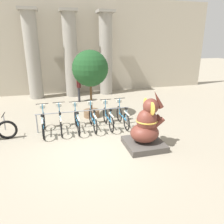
{
  "coord_description": "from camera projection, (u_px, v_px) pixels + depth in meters",
  "views": [
    {
      "loc": [
        -1.15,
        -6.4,
        3.5
      ],
      "look_at": [
        0.79,
        0.79,
        1.0
      ],
      "focal_mm": 35.0,
      "sensor_mm": 36.0,
      "label": 1
    }
  ],
  "objects": [
    {
      "name": "column_right",
      "position": [
        106.0,
        53.0,
        13.93
      ],
      "size": [
        1.04,
        1.04,
        5.16
      ],
      "color": "gray",
      "rests_on": "ground_plane"
    },
    {
      "name": "bike_rack",
      "position": [
        84.0,
        114.0,
        8.83
      ],
      "size": [
        3.79,
        0.05,
        0.77
      ],
      "color": "gray",
      "rests_on": "ground_plane"
    },
    {
      "name": "ground_plane",
      "position": [
        95.0,
        150.0,
        7.26
      ],
      "size": [
        60.0,
        60.0,
        0.0
      ],
      "primitive_type": "plane",
      "color": "#9E937F"
    },
    {
      "name": "bicycle_4",
      "position": [
        108.0,
        118.0,
        9.0
      ],
      "size": [
        0.48,
        1.7,
        1.09
      ],
      "color": "black",
      "rests_on": "ground_plane"
    },
    {
      "name": "bicycle_2",
      "position": [
        77.0,
        120.0,
        8.67
      ],
      "size": [
        0.48,
        1.7,
        1.09
      ],
      "color": "black",
      "rests_on": "ground_plane"
    },
    {
      "name": "bicycle_1",
      "position": [
        60.0,
        121.0,
        8.59
      ],
      "size": [
        0.48,
        1.7,
        1.09
      ],
      "color": "black",
      "rests_on": "ground_plane"
    },
    {
      "name": "building_facade",
      "position": [
        69.0,
        47.0,
        14.17
      ],
      "size": [
        20.0,
        0.2,
        6.0
      ],
      "color": "#B2A893",
      "rests_on": "ground_plane"
    },
    {
      "name": "elephant_statue",
      "position": [
        146.0,
        129.0,
        7.26
      ],
      "size": [
        1.26,
        1.26,
        1.98
      ],
      "color": "#4C4742",
      "rests_on": "ground_plane"
    },
    {
      "name": "bicycle_5",
      "position": [
        122.0,
        116.0,
        9.19
      ],
      "size": [
        0.48,
        1.7,
        1.09
      ],
      "color": "black",
      "rests_on": "ground_plane"
    },
    {
      "name": "bicycle_0",
      "position": [
        43.0,
        123.0,
        8.39
      ],
      "size": [
        0.48,
        1.7,
        1.09
      ],
      "color": "black",
      "rests_on": "ground_plane"
    },
    {
      "name": "person_pedestrian",
      "position": [
        79.0,
        84.0,
        12.52
      ],
      "size": [
        0.23,
        0.47,
        1.73
      ],
      "color": "#28282D",
      "rests_on": "ground_plane"
    },
    {
      "name": "bicycle_3",
      "position": [
        93.0,
        119.0,
        8.85
      ],
      "size": [
        0.48,
        1.7,
        1.09
      ],
      "color": "black",
      "rests_on": "ground_plane"
    },
    {
      "name": "potted_tree",
      "position": [
        90.0,
        70.0,
        9.66
      ],
      "size": [
        1.61,
        1.61,
        3.07
      ],
      "color": "brown",
      "rests_on": "ground_plane"
    },
    {
      "name": "column_left",
      "position": [
        32.0,
        55.0,
        12.83
      ],
      "size": [
        1.04,
        1.04,
        5.16
      ],
      "color": "gray",
      "rests_on": "ground_plane"
    },
    {
      "name": "column_middle",
      "position": [
        71.0,
        54.0,
        13.38
      ],
      "size": [
        1.04,
        1.04,
        5.16
      ],
      "color": "gray",
      "rests_on": "ground_plane"
    }
  ]
}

